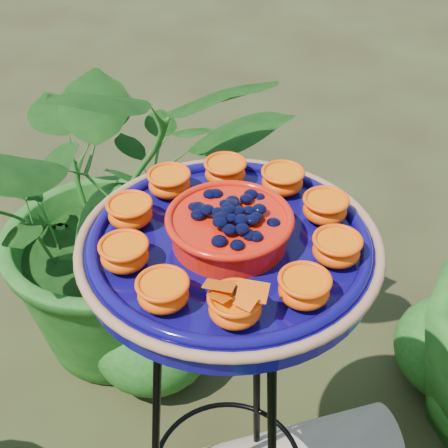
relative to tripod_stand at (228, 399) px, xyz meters
The scene contains 3 objects.
tripod_stand is the anchor object (origin of this frame).
feeder_dish 0.39m from the tripod_stand, 73.44° to the right, with size 0.53×0.53×0.10m.
shrub_back_left 0.73m from the tripod_stand, 128.54° to the left, with size 0.91×0.79×1.01m, color #174D14.
Camera 1 is at (0.20, -0.70, 1.52)m, focal length 50.00 mm.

